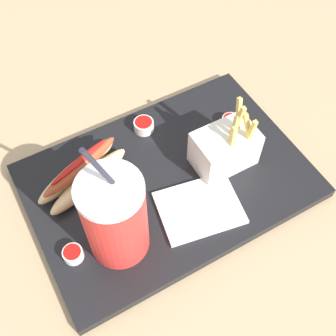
% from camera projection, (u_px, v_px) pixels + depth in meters
% --- Properties ---
extents(ground_plane, '(2.40, 2.40, 0.02)m').
position_uv_depth(ground_plane, '(168.00, 187.00, 0.77)').
color(ground_plane, tan).
extents(food_tray, '(0.48, 0.33, 0.02)m').
position_uv_depth(food_tray, '(168.00, 181.00, 0.75)').
color(food_tray, black).
rests_on(food_tray, ground_plane).
extents(soda_cup, '(0.09, 0.09, 0.26)m').
position_uv_depth(soda_cup, '(115.00, 218.00, 0.61)').
color(soda_cup, red).
rests_on(soda_cup, food_tray).
extents(fries_basket, '(0.11, 0.07, 0.14)m').
position_uv_depth(fries_basket, '(225.00, 148.00, 0.73)').
color(fries_basket, white).
rests_on(fries_basket, food_tray).
extents(hot_dog_1, '(0.18, 0.12, 0.06)m').
position_uv_depth(hot_dog_1, '(83.00, 174.00, 0.72)').
color(hot_dog_1, '#E5C689').
rests_on(hot_dog_1, food_tray).
extents(ketchup_cup_1, '(0.04, 0.04, 0.02)m').
position_uv_depth(ketchup_cup_1, '(144.00, 125.00, 0.80)').
color(ketchup_cup_1, white).
rests_on(ketchup_cup_1, food_tray).
extents(ketchup_cup_2, '(0.03, 0.03, 0.02)m').
position_uv_depth(ketchup_cup_2, '(73.00, 254.00, 0.66)').
color(ketchup_cup_2, white).
rests_on(ketchup_cup_2, food_tray).
extents(ketchup_cup_3, '(0.03, 0.03, 0.02)m').
position_uv_depth(ketchup_cup_3, '(230.00, 121.00, 0.81)').
color(ketchup_cup_3, white).
rests_on(ketchup_cup_3, food_tray).
extents(napkin_stack, '(0.15, 0.12, 0.01)m').
position_uv_depth(napkin_stack, '(199.00, 208.00, 0.71)').
color(napkin_stack, white).
rests_on(napkin_stack, food_tray).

